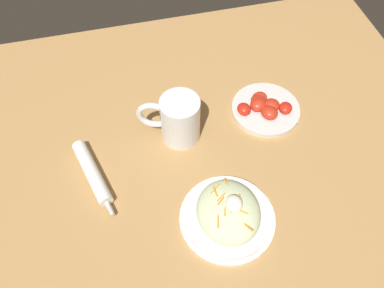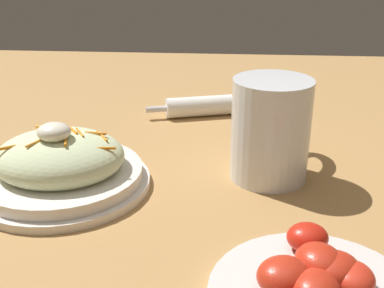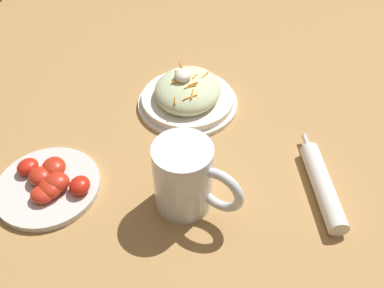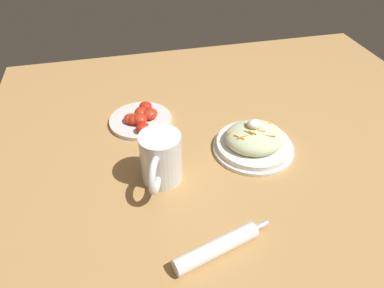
# 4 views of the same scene
# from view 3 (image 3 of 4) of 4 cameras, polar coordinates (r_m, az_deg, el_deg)

# --- Properties ---
(ground_plane) EXTENTS (1.43, 1.43, 0.00)m
(ground_plane) POSITION_cam_3_polar(r_m,az_deg,el_deg) (0.89, 2.18, 4.00)
(ground_plane) COLOR #B2844C
(salad_plate) EXTENTS (0.22, 0.22, 0.09)m
(salad_plate) POSITION_cam_3_polar(r_m,az_deg,el_deg) (0.90, -0.61, 6.83)
(salad_plate) COLOR white
(salad_plate) RESTS_ON ground_plane
(beer_mug) EXTENTS (0.10, 0.16, 0.13)m
(beer_mug) POSITION_cam_3_polar(r_m,az_deg,el_deg) (0.69, -0.90, -4.96)
(beer_mug) COLOR white
(beer_mug) RESTS_ON ground_plane
(napkin_roll) EXTENTS (0.22, 0.08, 0.03)m
(napkin_roll) POSITION_cam_3_polar(r_m,az_deg,el_deg) (0.77, 17.56, -5.44)
(napkin_roll) COLOR white
(napkin_roll) RESTS_ON ground_plane
(tomato_plate) EXTENTS (0.19, 0.19, 0.04)m
(tomato_plate) POSITION_cam_3_polar(r_m,az_deg,el_deg) (0.78, -19.12, -5.20)
(tomato_plate) COLOR silver
(tomato_plate) RESTS_ON ground_plane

